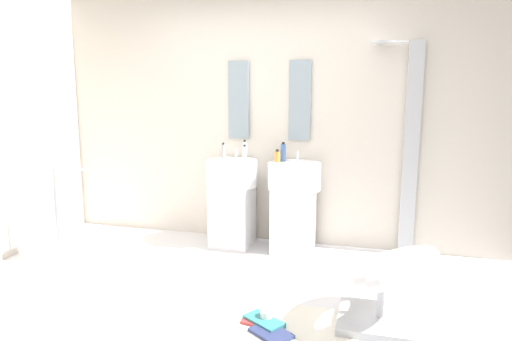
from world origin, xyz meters
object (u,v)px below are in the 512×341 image
magazine_red (258,321)px  magazine_teal (264,321)px  soap_bottle_clear (245,150)px  soap_bottle_amber (277,156)px  lounge_chair (382,277)px  coffee_mug (267,316)px  shower_column (410,146)px  pedestal_sink_left (232,198)px  towel_rack (69,198)px  magazine_navy (271,333)px  soap_bottle_grey (223,151)px  pedestal_sink_right (294,202)px  soap_bottle_white (245,154)px  soap_bottle_blue (283,152)px

magazine_red → magazine_teal: size_ratio=0.70×
magazine_teal → soap_bottle_clear: soap_bottle_clear is taller
soap_bottle_amber → soap_bottle_clear: bearing=159.3°
lounge_chair → coffee_mug: lounge_chair is taller
soap_bottle_clear → shower_column: bearing=1.1°
pedestal_sink_left → soap_bottle_clear: size_ratio=5.14×
soap_bottle_clear → pedestal_sink_left: bearing=-118.6°
soap_bottle_amber → towel_rack: bearing=-152.4°
magazine_red → magazine_navy: (0.13, -0.13, 0.00)m
towel_rack → magazine_navy: towel_rack is taller
magazine_navy → coffee_mug: (-0.07, 0.16, 0.03)m
soap_bottle_amber → soap_bottle_grey: (-0.59, 0.07, 0.02)m
pedestal_sink_right → soap_bottle_grey: soap_bottle_grey is taller
shower_column → soap_bottle_white: bearing=-171.4°
magazine_red → soap_bottle_grey: 2.01m
towel_rack → soap_bottle_white: size_ratio=5.58×
magazine_red → magazine_teal: magazine_teal is taller
lounge_chair → magazine_navy: lounge_chair is taller
towel_rack → magazine_navy: (2.08, -0.73, -0.61)m
pedestal_sink_right → soap_bottle_amber: 0.48m
pedestal_sink_left → lounge_chair: bearing=-40.6°
towel_rack → soap_bottle_blue: (1.78, 0.98, 0.36)m
magazine_red → coffee_mug: bearing=39.9°
magazine_teal → soap_bottle_grey: soap_bottle_grey is taller
soap_bottle_blue → lounge_chair: bearing=-54.3°
pedestal_sink_left → soap_bottle_clear: bearing=61.4°
towel_rack → magazine_red: size_ratio=4.72×
magazine_red → soap_bottle_grey: size_ratio=1.20×
lounge_chair → coffee_mug: bearing=-166.4°
magazine_red → coffee_mug: 0.07m
lounge_chair → towel_rack: (-2.77, 0.39, 0.28)m
soap_bottle_blue → soap_bottle_white: size_ratio=1.13×
lounge_chair → pedestal_sink_right: bearing=123.6°
magazine_navy → soap_bottle_white: soap_bottle_white is taller
soap_bottle_amber → soap_bottle_blue: soap_bottle_blue is taller
towel_rack → coffee_mug: size_ratio=10.65×
pedestal_sink_right → soap_bottle_clear: (-0.56, 0.16, 0.48)m
magazine_teal → coffee_mug: size_ratio=3.21×
coffee_mug → soap_bottle_blue: 1.82m
towel_rack → soap_bottle_white: soap_bottle_white is taller
pedestal_sink_left → coffee_mug: pedestal_sink_left is taller
shower_column → coffee_mug: 2.18m
pedestal_sink_left → soap_bottle_blue: soap_bottle_blue is taller
pedestal_sink_left → soap_bottle_clear: soap_bottle_clear is taller
lounge_chair → shower_column: bearing=81.6°
pedestal_sink_left → soap_bottle_grey: size_ratio=5.95×
magazine_teal → soap_bottle_grey: size_ratio=1.72×
pedestal_sink_left → shower_column: shower_column is taller
pedestal_sink_left → pedestal_sink_right: 0.65m
towel_rack → soap_bottle_white: (1.42, 0.85, 0.34)m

